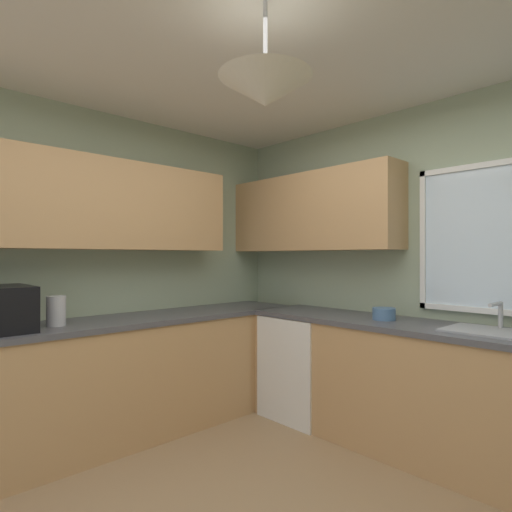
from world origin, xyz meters
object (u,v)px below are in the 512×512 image
(sink_assembly, at_px, (493,331))
(dishwasher, at_px, (305,365))
(kettle, at_px, (56,311))
(bowl, at_px, (384,314))

(sink_assembly, bearing_deg, dishwasher, -178.58)
(sink_assembly, bearing_deg, kettle, -138.16)
(dishwasher, xyz_separation_m, bowl, (0.75, 0.03, 0.53))
(sink_assembly, relative_size, bowl, 3.16)
(dishwasher, relative_size, kettle, 4.22)
(bowl, bearing_deg, dishwasher, -177.70)
(kettle, relative_size, sink_assembly, 0.38)
(dishwasher, distance_m, kettle, 2.07)
(dishwasher, height_order, bowl, bowl)
(kettle, bearing_deg, sink_assembly, 41.84)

